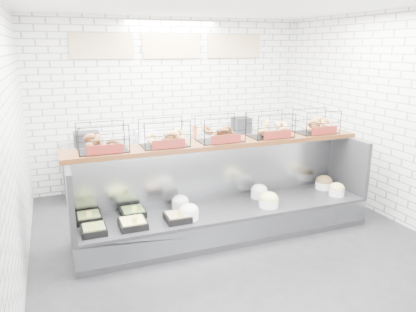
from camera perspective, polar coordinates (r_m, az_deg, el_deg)
name	(u,v)px	position (r m, az deg, el deg)	size (l,w,h in m)	color
ground	(235,243)	(5.43, 3.75, -12.13)	(5.50, 5.50, 0.00)	black
room_shell	(218,80)	(5.40, 1.41, 10.57)	(5.02, 5.51, 3.01)	silver
display_case	(224,211)	(5.58, 2.25, -7.68)	(4.00, 0.90, 1.20)	black
bagel_shelf	(220,133)	(5.42, 1.70, 3.31)	(4.10, 0.50, 0.40)	#3C1D0C
prep_counter	(178,162)	(7.38, -4.18, -0.79)	(4.00, 0.60, 1.20)	#93969B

